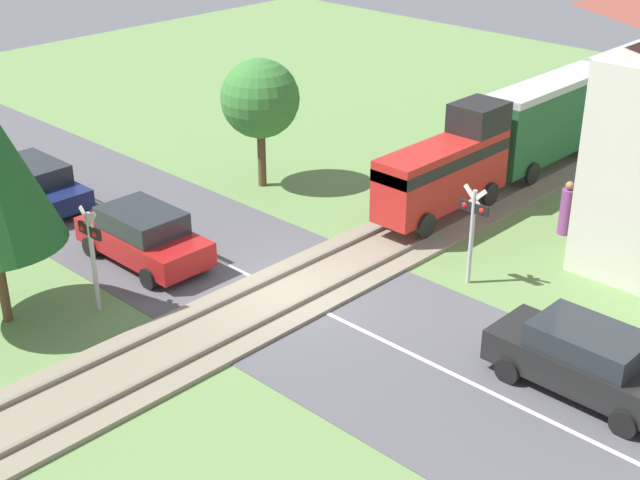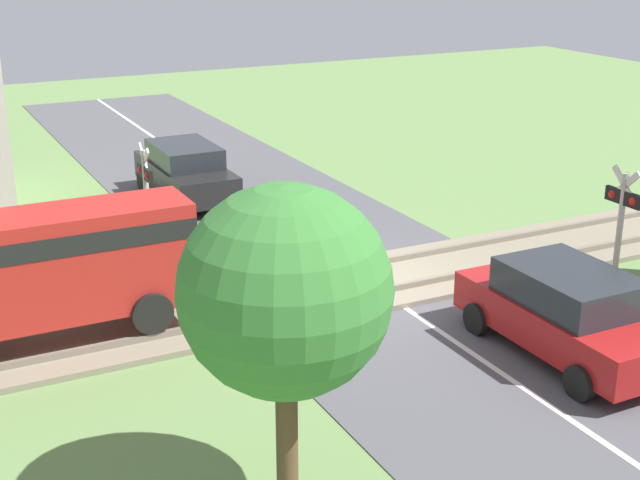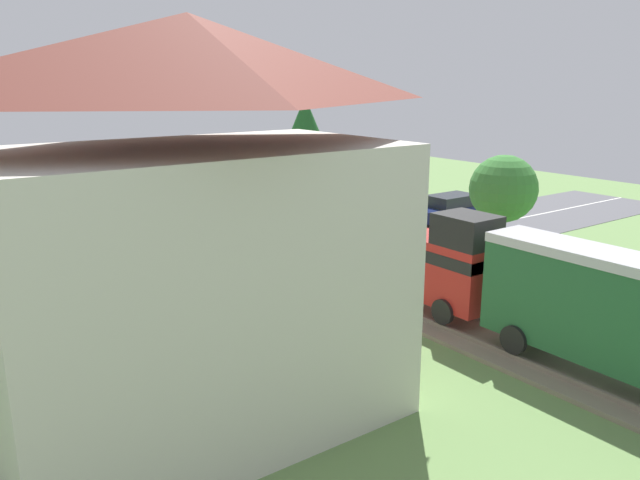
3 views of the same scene
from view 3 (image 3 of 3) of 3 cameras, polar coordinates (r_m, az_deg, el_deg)
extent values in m
plane|color=#66894C|center=(24.97, -1.61, -2.11)|extent=(60.00, 60.00, 0.00)
cube|color=#515156|center=(24.97, -1.62, -2.09)|extent=(48.00, 6.40, 0.02)
cube|color=silver|center=(24.96, -1.62, -2.06)|extent=(48.00, 0.12, 0.00)
cube|color=gray|center=(24.95, -1.62, -1.98)|extent=(2.80, 48.00, 0.12)
cube|color=slate|center=(25.32, -0.27, -1.45)|extent=(0.10, 48.00, 0.12)
cube|color=slate|center=(24.54, -3.00, -1.99)|extent=(0.10, 48.00, 0.12)
cube|color=red|center=(19.70, 9.21, -2.10)|extent=(1.35, 5.13, 1.90)
cube|color=black|center=(19.56, 9.27, -0.63)|extent=(1.37, 5.13, 0.36)
cube|color=black|center=(18.21, 13.27, 0.88)|extent=(1.35, 1.64, 0.90)
cylinder|color=black|center=(21.58, 7.38, -3.20)|extent=(0.14, 0.76, 0.76)
cylinder|color=black|center=(20.65, 4.46, -3.93)|extent=(0.14, 0.76, 0.76)
cylinder|color=black|center=(19.46, 14.04, -5.51)|extent=(0.14, 0.76, 0.76)
cylinder|color=black|center=(18.44, 11.13, -6.48)|extent=(0.14, 0.76, 0.76)
cube|color=#235B33|center=(16.16, 24.86, -6.10)|extent=(1.35, 6.32, 2.40)
cube|color=#BCBCC1|center=(15.78, 25.37, -1.59)|extent=(1.41, 6.32, 0.24)
cylinder|color=black|center=(18.11, 20.02, -7.50)|extent=(0.14, 0.76, 0.76)
cylinder|color=black|center=(17.00, 17.25, -8.72)|extent=(0.14, 0.76, 0.76)
cube|color=#A81919|center=(28.44, 3.90, 1.27)|extent=(4.22, 1.77, 0.69)
cube|color=#23282D|center=(28.30, 3.92, 2.54)|extent=(2.32, 1.63, 0.60)
cylinder|color=black|center=(27.01, 2.85, -0.18)|extent=(0.60, 0.18, 0.60)
cylinder|color=black|center=(28.37, 0.61, 0.55)|extent=(0.60, 0.18, 0.60)
cylinder|color=black|center=(28.77, 7.12, 0.64)|extent=(0.60, 0.18, 0.60)
cylinder|color=black|center=(30.04, 4.82, 1.29)|extent=(0.60, 0.18, 0.60)
cube|color=black|center=(20.26, -17.55, -4.82)|extent=(4.23, 1.68, 0.73)
cube|color=#23282D|center=(20.07, -17.69, -3.10)|extent=(2.33, 1.54, 0.55)
cylinder|color=black|center=(21.56, -14.76, -4.48)|extent=(0.60, 0.18, 0.60)
cylinder|color=black|center=(20.08, -12.97, -5.78)|extent=(0.60, 0.18, 0.60)
cylinder|color=black|center=(20.80, -21.82, -5.77)|extent=(0.60, 0.18, 0.60)
cylinder|color=black|center=(19.27, -20.54, -7.24)|extent=(0.60, 0.18, 0.60)
cube|color=#141E4C|center=(32.47, 11.90, 2.55)|extent=(4.37, 1.64, 0.59)
cube|color=#23282D|center=(32.35, 11.95, 3.56)|extent=(2.40, 1.51, 0.58)
cylinder|color=black|center=(30.96, 11.22, 1.46)|extent=(0.60, 0.18, 0.60)
cylinder|color=black|center=(32.06, 9.08, 2.00)|extent=(0.60, 0.18, 0.60)
cylinder|color=black|center=(33.06, 14.58, 2.09)|extent=(0.60, 0.18, 0.60)
cylinder|color=black|center=(34.10, 12.46, 2.58)|extent=(0.60, 0.18, 0.60)
cylinder|color=#B7B7B7|center=(29.38, -1.10, 3.12)|extent=(0.12, 0.12, 2.69)
cube|color=black|center=(29.22, -1.10, 4.78)|extent=(0.90, 0.08, 0.28)
sphere|color=red|center=(29.37, -0.67, 4.83)|extent=(0.18, 0.18, 0.18)
sphere|color=red|center=(29.07, -1.54, 4.72)|extent=(0.18, 0.18, 0.18)
cube|color=silver|center=(29.18, -1.11, 5.23)|extent=(0.72, 0.04, 0.72)
cube|color=silver|center=(29.18, -1.11, 5.23)|extent=(0.72, 0.04, 0.72)
cylinder|color=#B7B7B7|center=(19.92, -2.43, -2.41)|extent=(0.12, 0.12, 2.69)
cube|color=black|center=(19.69, -2.46, -0.01)|extent=(0.90, 0.08, 0.28)
sphere|color=red|center=(19.55, -3.12, -0.13)|extent=(0.18, 0.18, 0.18)
sphere|color=red|center=(19.84, -1.81, 0.11)|extent=(0.18, 0.18, 0.18)
cube|color=silver|center=(19.63, -2.47, 0.65)|extent=(0.72, 0.04, 0.72)
cube|color=silver|center=(19.63, -2.47, 0.65)|extent=(0.72, 0.04, 0.72)
cube|color=beige|center=(12.89, -10.84, -4.72)|extent=(7.98, 4.68, 5.89)
pyramid|color=brown|center=(12.20, -11.88, 15.95)|extent=(8.62, 5.06, 1.61)
cube|color=#472D1E|center=(15.57, 3.08, -8.52)|extent=(0.06, 1.10, 2.10)
cylinder|color=#7F3D84|center=(16.57, 5.71, -8.38)|extent=(0.42, 0.42, 1.42)
sphere|color=#936B4C|center=(16.26, 5.79, -5.64)|extent=(0.26, 0.26, 0.26)
cylinder|color=brown|center=(25.48, 16.09, -0.09)|extent=(0.28, 0.28, 1.94)
sphere|color=#387A33|center=(25.06, 16.42, 4.52)|extent=(2.61, 2.61, 2.61)
cylinder|color=brown|center=(31.60, -1.33, 3.45)|extent=(0.24, 0.24, 2.17)
cone|color=#1E5623|center=(31.15, -1.37, 9.20)|extent=(3.48, 3.48, 4.18)
camera|label=1|loc=(34.23, -40.32, 18.47)|focal=50.00mm
camera|label=2|loc=(30.60, 33.75, 12.09)|focal=50.00mm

